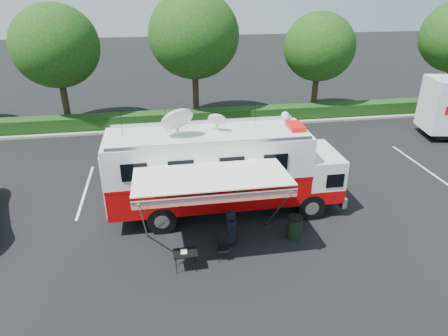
# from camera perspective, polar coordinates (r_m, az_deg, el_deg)

# --- Properties ---
(ground_plane) EXTENTS (120.00, 120.00, 0.00)m
(ground_plane) POSITION_cam_1_polar(r_m,az_deg,el_deg) (18.00, 0.26, -6.15)
(ground_plane) COLOR black
(ground_plane) RESTS_ON ground
(back_border) EXTENTS (60.00, 6.14, 8.87)m
(back_border) POSITION_cam_1_polar(r_m,az_deg,el_deg) (28.59, -1.86, 16.59)
(back_border) COLOR #9E998E
(back_border) RESTS_ON ground_plane
(stall_lines) EXTENTS (24.12, 5.50, 0.01)m
(stall_lines) POSITION_cam_1_polar(r_m,az_deg,el_deg) (20.52, -2.51, -1.90)
(stall_lines) COLOR silver
(stall_lines) RESTS_ON ground_plane
(command_truck) EXTENTS (9.99, 2.75, 4.80)m
(command_truck) POSITION_cam_1_polar(r_m,az_deg,el_deg) (16.99, -0.01, -0.27)
(command_truck) COLOR black
(command_truck) RESTS_ON ground_plane
(awning) EXTENTS (5.45, 2.81, 3.29)m
(awning) POSITION_cam_1_polar(r_m,az_deg,el_deg) (13.89, -1.75, -1.73)
(awning) COLOR white
(awning) RESTS_ON ground_plane
(person) EXTENTS (0.71, 0.86, 1.51)m
(person) POSITION_cam_1_polar(r_m,az_deg,el_deg) (15.98, 0.97, -10.74)
(person) COLOR black
(person) RESTS_ON ground_plane
(folding_table) EXTENTS (0.87, 0.62, 0.72)m
(folding_table) POSITION_cam_1_polar(r_m,az_deg,el_deg) (14.45, -5.55, -12.04)
(folding_table) COLOR black
(folding_table) RESTS_ON ground_plane
(folding_chair) EXTENTS (0.48, 0.51, 0.88)m
(folding_chair) POSITION_cam_1_polar(r_m,az_deg,el_deg) (15.02, -0.22, -10.98)
(folding_chair) COLOR black
(folding_chair) RESTS_ON ground_plane
(trash_bin) EXTENTS (0.62, 0.62, 0.93)m
(trash_bin) POSITION_cam_1_polar(r_m,az_deg,el_deg) (16.33, 10.05, -8.31)
(trash_bin) COLOR black
(trash_bin) RESTS_ON ground_plane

